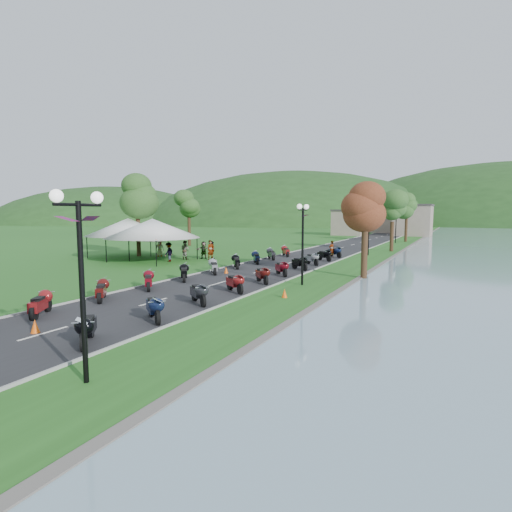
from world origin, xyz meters
The scene contains 14 objects.
road centered at (0.00, 40.00, 0.01)m, with size 7.00×120.00×0.02m, color #28282A.
hills_backdrop centered at (0.00, 200.00, 0.00)m, with size 360.00×120.00×76.00m, color #285621, non-canonical shape.
far_building centered at (-2.00, 85.00, 2.50)m, with size 18.00×16.00×5.00m, color gray.
moto_row_left centered at (-2.56, 14.22, 0.55)m, with size 2.60×40.21×1.10m, color #331411, non-canonical shape.
moto_row_right centered at (2.34, 19.26, 0.55)m, with size 2.60×33.06×1.10m, color #331411, non-canonical shape.
streetlamp_near centered at (5.03, 1.71, 2.50)m, with size 1.40×1.40×5.00m, color black, non-canonical shape.
vendor_tent_main centered at (-12.09, 23.67, 2.00)m, with size 5.90×5.90×4.00m, color silver, non-canonical shape.
vendor_tent_side centered at (-16.82, 25.33, 2.00)m, with size 5.66×5.66×4.00m, color silver, non-canonical shape.
tree_park_left centered at (-16.48, 26.40, 5.29)m, with size 3.81×3.81×10.58m, color #396A2A, non-canonical shape.
tree_lakeside centered at (7.85, 22.54, 3.87)m, with size 2.79×2.79×7.74m, color #396A2A, non-canonical shape.
pedestrian_a centered at (-7.68, 26.79, 0.00)m, with size 0.70×0.51×1.93m, color slate.
pedestrian_b centered at (-10.19, 26.07, 0.00)m, with size 0.90×0.50×1.86m, color slate.
pedestrian_c centered at (-10.43, 23.92, 0.00)m, with size 1.17×0.48×1.81m, color slate.
traffic_cone_near centered at (-0.35, 3.91, 0.26)m, with size 0.34×0.34×0.53m, color #F2590C.
Camera 1 is at (13.68, -5.29, 4.48)m, focal length 28.00 mm.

